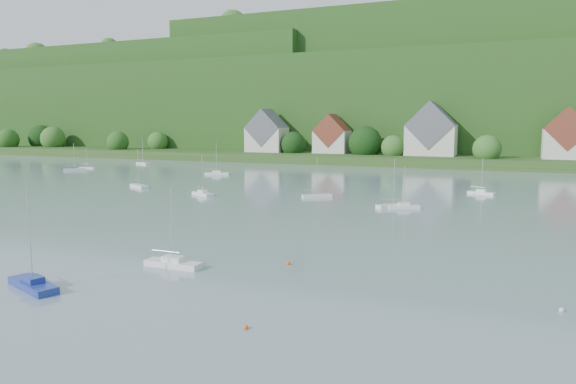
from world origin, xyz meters
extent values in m
cube|color=#254B1C|center=(0.00, 200.00, 1.50)|extent=(600.00, 60.00, 3.00)
cube|color=#184014|center=(0.00, 275.00, 20.00)|extent=(620.00, 160.00, 40.00)
cube|color=#184014|center=(-150.00, 260.00, 24.00)|extent=(200.00, 120.00, 52.00)
cube|color=#184014|center=(10.00, 270.00, 28.00)|extent=(240.00, 130.00, 60.00)
sphere|color=#316826|center=(-162.23, 187.01, 6.64)|extent=(11.19, 11.19, 11.19)
sphere|color=#316826|center=(-108.08, 191.48, 5.80)|extent=(8.61, 8.61, 8.61)
sphere|color=#245218|center=(-119.76, 180.47, 5.94)|extent=(9.03, 9.03, 9.03)
sphere|color=#316826|center=(-6.80, 183.88, 5.66)|extent=(8.19, 8.19, 8.19)
sphere|color=#316826|center=(-51.96, 186.07, 5.11)|extent=(6.49, 6.49, 6.49)
sphere|color=#316826|center=(46.85, 192.08, 6.95)|extent=(12.16, 12.16, 12.16)
sphere|color=#316826|center=(22.99, 179.93, 5.84)|extent=(8.73, 8.73, 8.73)
sphere|color=black|center=(-43.87, 185.86, 6.03)|extent=(9.32, 9.32, 9.32)
sphere|color=black|center=(-170.45, 193.35, 6.09)|extent=(9.50, 9.50, 9.50)
sphere|color=black|center=(-174.62, 191.87, 6.87)|extent=(11.91, 11.91, 11.91)
sphere|color=#245218|center=(-182.02, 179.81, 6.22)|extent=(9.91, 9.91, 9.91)
sphere|color=black|center=(-17.00, 186.36, 6.87)|extent=(11.92, 11.92, 11.92)
sphere|color=#316826|center=(-119.71, 228.54, 51.84)|extent=(10.52, 10.52, 10.52)
sphere|color=#316826|center=(-223.02, 236.35, 52.41)|extent=(13.75, 13.75, 13.75)
sphere|color=#245218|center=(-84.27, 263.14, 51.80)|extent=(10.29, 10.29, 10.29)
sphere|color=black|center=(-190.36, 258.01, 51.80)|extent=(10.31, 10.31, 10.31)
sphere|color=black|center=(-175.19, 233.35, 51.42)|extent=(8.14, 8.14, 8.14)
sphere|color=#316826|center=(-177.57, 262.59, 51.25)|extent=(7.15, 7.15, 7.15)
sphere|color=black|center=(-243.68, 258.03, 52.04)|extent=(11.66, 11.66, 11.66)
sphere|color=black|center=(-68.16, 251.39, 51.26)|extent=(7.18, 7.18, 7.18)
sphere|color=#316826|center=(-157.98, 221.69, 51.56)|extent=(8.89, 8.89, 8.89)
sphere|color=#245218|center=(-234.52, 225.00, 51.36)|extent=(7.77, 7.77, 7.77)
sphere|color=black|center=(-193.31, 253.95, 51.74)|extent=(9.97, 9.97, 9.97)
sphere|color=#245218|center=(39.50, 255.03, 60.25)|extent=(12.83, 12.83, 12.83)
sphere|color=#316826|center=(-39.93, 242.18, 59.43)|extent=(8.18, 8.18, 8.18)
sphere|color=#245218|center=(1.11, 279.65, 60.23)|extent=(12.73, 12.73, 12.73)
sphere|color=#316826|center=(-47.14, 274.29, 59.24)|extent=(7.07, 7.07, 7.07)
sphere|color=black|center=(-3.47, 243.31, 59.44)|extent=(8.21, 8.21, 8.21)
sphere|color=#316826|center=(-22.82, 267.10, 60.14)|extent=(12.24, 12.24, 12.24)
sphere|color=#316826|center=(-95.50, 235.90, 60.39)|extent=(13.65, 13.65, 13.65)
sphere|color=#245218|center=(-39.98, 262.14, 42.10)|extent=(12.01, 12.01, 12.01)
sphere|color=black|center=(-3.70, 272.21, 42.75)|extent=(15.72, 15.72, 15.72)
sphere|color=#245218|center=(10.88, 267.92, 41.84)|extent=(10.54, 10.54, 10.54)
sphere|color=#245218|center=(-193.30, 298.62, 41.43)|extent=(8.18, 8.18, 8.18)
sphere|color=black|center=(-175.91, 289.59, 41.53)|extent=(8.74, 8.74, 8.74)
sphere|color=black|center=(-191.77, 268.51, 42.69)|extent=(15.38, 15.38, 15.38)
cube|color=beige|center=(-55.00, 187.00, 7.50)|extent=(14.00, 10.00, 9.00)
cube|color=#595961|center=(-55.00, 187.00, 12.00)|extent=(14.00, 10.40, 14.00)
cube|color=beige|center=(-30.00, 189.00, 7.00)|extent=(12.00, 9.00, 8.00)
cube|color=brown|center=(-30.00, 189.00, 11.00)|extent=(12.00, 9.36, 12.00)
cube|color=beige|center=(5.00, 188.00, 8.00)|extent=(16.00, 11.00, 10.00)
cube|color=#595961|center=(5.00, 188.00, 13.00)|extent=(16.00, 11.44, 16.00)
cube|color=beige|center=(45.00, 186.00, 7.50)|extent=(13.00, 10.00, 9.00)
cube|color=brown|center=(45.00, 186.00, 12.00)|extent=(13.00, 10.40, 13.00)
cube|color=navy|center=(-6.35, 37.06, 0.31)|extent=(6.45, 3.72, 0.62)
cube|color=navy|center=(-6.35, 37.06, 0.87)|extent=(2.46, 1.88, 0.50)
cylinder|color=silver|center=(-6.35, 37.06, 4.51)|extent=(0.10, 0.10, 7.78)
cylinder|color=silver|center=(-7.23, 37.37, 1.52)|extent=(3.25, 1.22, 0.08)
cube|color=white|center=(0.51, 47.31, 0.29)|extent=(5.78, 1.62, 0.58)
cube|color=white|center=(0.51, 47.31, 0.83)|extent=(2.02, 1.13, 0.50)
cylinder|color=silver|center=(0.51, 47.31, 4.19)|extent=(0.10, 0.10, 7.22)
cylinder|color=silver|center=(-0.36, 47.31, 1.48)|extent=(3.18, 0.08, 0.08)
sphere|color=#F55B0D|center=(14.13, 36.19, 0.00)|extent=(0.38, 0.38, 0.38)
sphere|color=#F55B0D|center=(10.42, 52.42, 0.00)|extent=(0.43, 0.43, 0.43)
sphere|color=silver|center=(34.07, 48.24, 0.00)|extent=(0.40, 0.40, 0.40)
cube|color=white|center=(12.62, 91.68, 0.30)|extent=(5.29, 5.45, 0.59)
cylinder|color=silver|center=(12.62, 91.68, 4.30)|extent=(0.10, 0.10, 7.42)
cylinder|color=silver|center=(12.01, 91.04, 1.49)|extent=(2.30, 2.42, 0.08)
cube|color=white|center=(-42.48, 128.57, 0.32)|extent=(6.65, 4.17, 0.65)
cube|color=white|center=(-42.48, 128.57, 0.90)|extent=(2.57, 2.04, 0.50)
cylinder|color=silver|center=(-42.48, 128.57, 4.68)|extent=(0.10, 0.10, 8.06)
cylinder|color=silver|center=(-43.37, 128.20, 1.55)|extent=(3.30, 1.45, 0.08)
cube|color=white|center=(-88.99, 130.36, 0.24)|extent=(4.92, 2.52, 0.47)
cylinder|color=silver|center=(-88.99, 130.36, 3.43)|extent=(0.10, 0.10, 5.92)
cylinder|color=silver|center=(-89.67, 130.18, 1.37)|extent=(2.53, 0.76, 0.08)
cube|color=white|center=(-2.99, 98.03, 0.28)|extent=(5.43, 4.55, 0.56)
cylinder|color=silver|center=(-2.99, 98.03, 4.05)|extent=(0.10, 0.10, 6.98)
cylinder|color=silver|center=(-3.67, 97.54, 1.46)|extent=(2.53, 1.87, 0.08)
cube|color=white|center=(14.34, 91.49, 0.26)|extent=(5.23, 3.56, 0.51)
cube|color=white|center=(14.34, 91.49, 0.76)|extent=(2.05, 1.69, 0.50)
cylinder|color=silver|center=(14.34, 91.49, 3.72)|extent=(0.10, 0.10, 6.41)
cylinder|color=silver|center=(13.65, 91.15, 1.41)|extent=(2.56, 1.32, 0.08)
cube|color=white|center=(-87.05, 123.48, 0.30)|extent=(4.99, 5.66, 0.59)
cylinder|color=silver|center=(-87.05, 123.48, 4.29)|extent=(0.10, 0.10, 7.40)
cylinder|color=silver|center=(-87.60, 122.79, 1.49)|extent=(2.09, 2.60, 0.08)
cube|color=white|center=(-43.52, 97.68, 0.31)|extent=(6.19, 4.44, 0.61)
cylinder|color=silver|center=(-43.52, 97.68, 4.43)|extent=(0.10, 0.10, 7.64)
cylinder|color=silver|center=(-44.33, 98.12, 1.51)|extent=(2.99, 1.69, 0.08)
cube|color=white|center=(-24.12, 92.13, 0.29)|extent=(5.91, 4.30, 0.59)
cube|color=white|center=(-24.12, 92.13, 0.84)|extent=(2.35, 2.00, 0.50)
cylinder|color=silver|center=(-24.12, 92.13, 4.24)|extent=(0.10, 0.10, 7.32)
cylinder|color=silver|center=(-24.88, 92.56, 1.49)|extent=(2.85, 1.65, 0.08)
cube|color=white|center=(25.03, 114.43, 0.26)|extent=(5.37, 3.12, 0.52)
cube|color=white|center=(25.03, 114.43, 0.77)|extent=(2.05, 1.57, 0.50)
cylinder|color=silver|center=(25.03, 114.43, 3.76)|extent=(0.10, 0.10, 6.48)
cylinder|color=silver|center=(24.30, 114.70, 1.42)|extent=(2.71, 1.04, 0.08)
cube|color=white|center=(-83.93, 150.66, 0.32)|extent=(6.53, 3.96, 0.63)
cylinder|color=silver|center=(-83.93, 150.66, 4.58)|extent=(0.10, 0.10, 7.90)
cylinder|color=silver|center=(-84.82, 151.01, 1.53)|extent=(3.26, 1.35, 0.08)
camera|label=1|loc=(30.10, 5.69, 13.82)|focal=33.12mm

